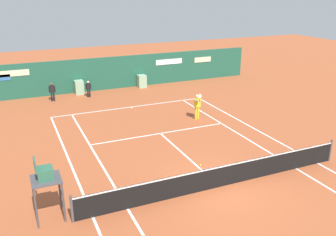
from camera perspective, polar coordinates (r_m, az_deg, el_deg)
The scene contains 8 objects.
ground_plane at distance 15.94m, azimuth 7.04°, elevation -9.59°, with size 80.00×80.00×0.01m.
tennis_net at distance 15.27m, azimuth 8.22°, elevation -8.87°, with size 12.10×0.10×1.07m.
sponsor_back_wall at distance 29.89m, azimuth -9.11°, elevation 6.81°, with size 25.00×1.02×2.58m.
umpire_chair at distance 13.36m, azimuth -18.55°, elevation -8.86°, with size 1.00×1.00×2.39m.
player_on_baseline at distance 22.65m, azimuth 4.60°, elevation 2.07°, with size 0.55×0.71×1.79m.
ball_kid_left_post at distance 27.58m, azimuth -17.59°, elevation 4.08°, with size 0.46×0.22×1.37m.
ball_kid_right_post at distance 27.97m, azimuth -12.28°, elevation 4.61°, with size 0.42×0.17×1.24m.
tennis_ball_near_service_line at distance 17.06m, azimuth 5.06°, elevation -7.32°, with size 0.07×0.07×0.07m, color #CCE033.
Camera 1 is at (-7.34, -11.28, 7.74)m, focal length 39.15 mm.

